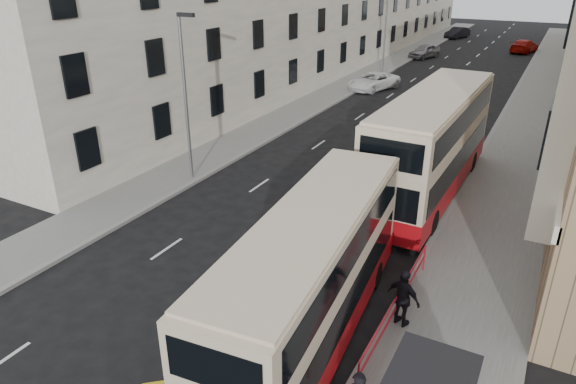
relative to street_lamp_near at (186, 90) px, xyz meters
The scene contains 16 objects.
ground 14.35m from the street_lamp_near, 62.11° to the right, with size 200.00×200.00×0.00m, color black.
pavement_right 23.47m from the street_lamp_near, 51.44° to the left, with size 4.00×120.00×0.15m, color slate.
pavement_left 18.60m from the street_lamp_near, 93.66° to the left, with size 3.00×120.00×0.15m, color slate.
kerb_right 22.30m from the street_lamp_near, 55.55° to the left, with size 0.25×120.00×0.15m, color gray.
kerb_left 18.57m from the street_lamp_near, 88.89° to the left, with size 0.25×120.00×0.15m, color gray.
road_markings 33.92m from the street_lamp_near, 79.11° to the left, with size 10.00×110.00×0.01m, color silver, non-canonical shape.
guard_railing 14.56m from the street_lamp_near, 26.38° to the right, with size 0.06×6.56×1.01m.
street_lamp_near is the anchor object (origin of this frame).
street_lamp_far 30.00m from the street_lamp_near, 90.00° to the left, with size 0.93×0.18×8.00m.
double_decker_front 13.51m from the street_lamp_near, 37.20° to the right, with size 3.33×10.68×4.19m.
double_decker_rear 11.84m from the street_lamp_near, 19.80° to the left, with size 3.08×12.36×4.91m.
pedestrian_far 14.68m from the street_lamp_near, 26.24° to the right, with size 1.11×0.46×1.89m, color black.
white_van 23.87m from the street_lamp_near, 86.79° to the left, with size 2.37×5.14×1.43m, color white.
car_silver 41.38m from the street_lamp_near, 88.36° to the left, with size 1.80×4.47×1.52m, color #93959A.
car_dark 59.80m from the street_lamp_near, 88.90° to the left, with size 1.61×4.61×1.52m, color black.
car_red 51.97m from the street_lamp_near, 77.92° to the left, with size 2.15×5.29×1.54m, color #A30903.
Camera 1 is at (9.33, -7.01, 10.28)m, focal length 32.00 mm.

